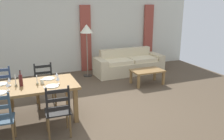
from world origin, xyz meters
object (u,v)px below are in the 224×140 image
dining_chair_near_left (0,119)px  wine_bottle (21,80)px  wine_glass_far_right (57,74)px  coffee_cup_primary (42,82)px  dining_chair_far_right (45,85)px  coffee_table (147,72)px  wine_glass_far_left (9,80)px  couch (128,64)px  wine_glass_near_left (7,85)px  standing_lamp (87,32)px  dining_table (27,90)px  dining_chair_far_left (2,90)px  wine_glass_near_right (58,79)px  dining_chair_near_right (58,111)px

dining_chair_near_left → wine_bottle: (0.38, 0.72, 0.39)m
wine_glass_far_right → coffee_cup_primary: bearing=-151.8°
dining_chair_far_right → coffee_table: dining_chair_far_right is taller
wine_bottle → coffee_table: bearing=17.7°
wine_glass_far_left → couch: (3.58, 2.17, -0.57)m
dining_chair_near_left → couch: (3.75, 3.02, -0.19)m
wine_glass_near_left → couch: size_ratio=0.07×
coffee_table → wine_bottle: bearing=-162.3°
coffee_table → standing_lamp: 2.22m
wine_glass_near_left → coffee_table: 3.85m
wine_glass_near_left → coffee_table: wine_glass_near_left is taller
coffee_cup_primary → coffee_table: 3.23m
dining_chair_far_right → dining_table: bearing=-119.9°
dining_chair_far_right → wine_glass_far_left: bearing=-140.3°
dining_table → coffee_table: 3.48m
dining_chair_far_left → wine_glass_near_right: size_ratio=5.96×
couch → coffee_table: size_ratio=2.55×
dining_chair_near_left → wine_glass_near_right: (1.04, 0.58, 0.38)m
dining_chair_near_right → standing_lamp: (1.49, 3.25, 0.93)m
dining_chair_near_left → wine_glass_far_right: bearing=39.2°
wine_glass_far_right → dining_chair_near_left: bearing=-140.8°
dining_chair_near_left → dining_table: bearing=57.3°
dining_chair_near_left → coffee_cup_primary: bearing=42.9°
wine_bottle → wine_glass_far_right: bearing=12.3°
wine_glass_far_right → coffee_table: wine_glass_far_right is taller
dining_chair_far_left → wine_glass_far_right: 1.29m
standing_lamp → couch: bearing=-7.8°
dining_chair_far_right → wine_glass_far_right: bearing=-71.1°
dining_chair_far_left → coffee_table: bearing=5.3°
wine_glass_far_right → couch: size_ratio=0.07×
dining_table → dining_chair_far_right: size_ratio=1.98×
wine_glass_near_right → coffee_cup_primary: wine_glass_near_right is taller
dining_chair_far_right → coffee_table: 2.91m
wine_glass_far_left → coffee_table: (3.59, 0.95, -0.51)m
wine_glass_far_left → coffee_table: bearing=14.8°
dining_chair_far_left → standing_lamp: (2.42, 1.75, 0.93)m
standing_lamp → dining_table: bearing=-128.0°
wine_glass_far_left → wine_glass_near_left: bearing=-94.4°
couch → coffee_table: bearing=-89.5°
dining_chair_near_right → wine_glass_far_left: dining_chair_near_right is taller
dining_chair_far_left → wine_glass_far_right: (1.09, -0.58, 0.38)m
dining_chair_near_left → standing_lamp: bearing=53.1°
dining_chair_near_left → dining_chair_far_right: same height
couch → wine_bottle: bearing=-145.8°
wine_glass_near_right → couch: (2.71, 2.44, -0.57)m
dining_chair_near_left → coffee_cup_primary: (0.76, 0.71, 0.32)m
dining_chair_far_right → standing_lamp: bearing=49.1°
coffee_cup_primary → coffee_table: bearing=20.0°
dining_chair_near_right → wine_glass_near_right: size_ratio=5.96×
dining_table → wine_glass_near_left: size_ratio=11.80×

